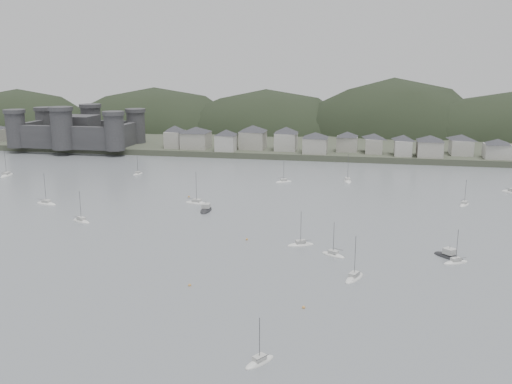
# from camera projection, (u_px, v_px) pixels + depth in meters

# --- Properties ---
(ground) EXTENTS (900.00, 900.00, 0.00)m
(ground) POSITION_uv_depth(u_px,v_px,m) (185.00, 303.00, 114.77)
(ground) COLOR slate
(ground) RESTS_ON ground
(far_shore_land) EXTENTS (900.00, 250.00, 3.00)m
(far_shore_land) POSITION_uv_depth(u_px,v_px,m) (317.00, 128.00, 396.18)
(far_shore_land) COLOR #383D2D
(far_shore_land) RESTS_ON ground
(forested_ridge) EXTENTS (851.55, 103.94, 102.57)m
(forested_ridge) POSITION_uv_depth(u_px,v_px,m) (320.00, 152.00, 373.74)
(forested_ridge) COLOR black
(forested_ridge) RESTS_ON ground
(castle) EXTENTS (66.00, 43.00, 20.00)m
(castle) POSITION_uv_depth(u_px,v_px,m) (78.00, 130.00, 306.67)
(castle) COLOR #353437
(castle) RESTS_ON far_shore_land
(waterfront_town) EXTENTS (451.48, 28.46, 12.92)m
(waterfront_town) POSITION_uv_depth(u_px,v_px,m) (399.00, 142.00, 278.35)
(waterfront_town) COLOR gray
(waterfront_town) RESTS_ON far_shore_land
(sailboat_lead) EXTENTS (4.11, 9.20, 12.14)m
(sailboat_lead) POSITION_uv_depth(u_px,v_px,m) (348.00, 181.00, 229.66)
(sailboat_lead) COLOR silver
(sailboat_lead) RESTS_ON ground
(moored_fleet) EXTENTS (252.25, 149.63, 12.86)m
(moored_fleet) POSITION_uv_depth(u_px,v_px,m) (260.00, 221.00, 172.52)
(moored_fleet) COLOR silver
(moored_fleet) RESTS_ON ground
(motor_launch_near) EXTENTS (8.53, 8.16, 4.06)m
(motor_launch_near) POSITION_uv_depth(u_px,v_px,m) (449.00, 256.00, 141.17)
(motor_launch_near) COLOR black
(motor_launch_near) RESTS_ON ground
(motor_launch_far) EXTENTS (3.90, 9.37, 4.17)m
(motor_launch_far) POSITION_uv_depth(u_px,v_px,m) (206.00, 210.00, 185.02)
(motor_launch_far) COLOR black
(motor_launch_far) RESTS_ON ground
(mooring_buoys) EXTENTS (154.96, 85.97, 0.70)m
(mooring_buoys) POSITION_uv_depth(u_px,v_px,m) (228.00, 245.00, 149.88)
(mooring_buoys) COLOR #CC8F44
(mooring_buoys) RESTS_ON ground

